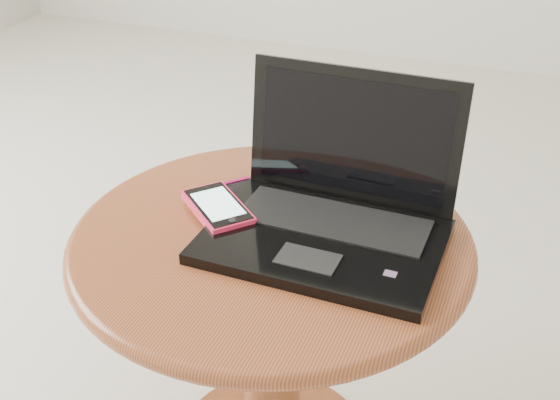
% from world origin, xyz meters
% --- Properties ---
extents(table, '(0.57, 0.57, 0.46)m').
position_xyz_m(table, '(0.11, -0.12, 0.36)').
color(table, '#602919').
rests_on(table, ground).
extents(laptop, '(0.32, 0.26, 0.21)m').
position_xyz_m(laptop, '(0.19, -0.09, 0.49)').
color(laptop, black).
rests_on(laptop, table).
extents(phone_black, '(0.13, 0.12, 0.01)m').
position_xyz_m(phone_black, '(0.04, -0.05, 0.46)').
color(phone_black, black).
rests_on(phone_black, table).
extents(phone_pink, '(0.14, 0.13, 0.02)m').
position_xyz_m(phone_pink, '(0.03, -0.11, 0.47)').
color(phone_pink, '#FD2650').
rests_on(phone_pink, phone_black).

